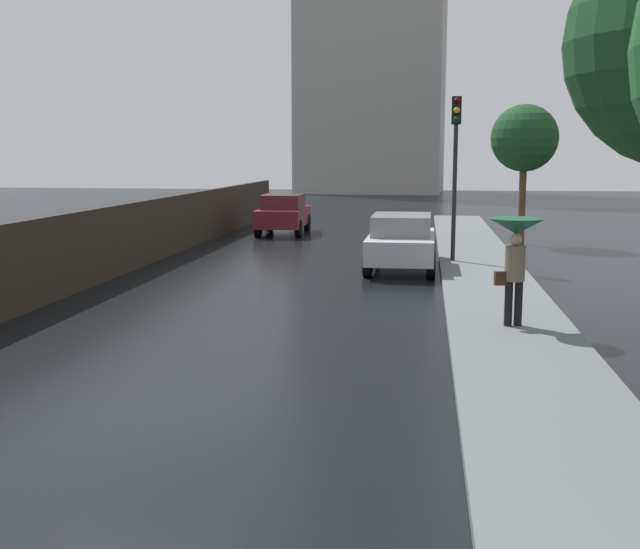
{
  "coord_description": "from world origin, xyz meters",
  "views": [
    {
      "loc": [
        3.57,
        -8.29,
        3.11
      ],
      "look_at": [
        1.9,
        4.03,
        1.18
      ],
      "focal_mm": 43.58,
      "sensor_mm": 36.0,
      "label": 1
    }
  ],
  "objects_px": {
    "car_maroon_near_kerb": "(283,213)",
    "pedestrian_with_umbrella_near": "(516,241)",
    "car_silver_mid_road": "(401,241)",
    "street_tree_mid": "(525,139)",
    "traffic_light": "(456,148)"
  },
  "relations": [
    {
      "from": "car_maroon_near_kerb",
      "to": "pedestrian_with_umbrella_near",
      "type": "distance_m",
      "value": 17.79
    },
    {
      "from": "car_silver_mid_road",
      "to": "car_maroon_near_kerb",
      "type": "bearing_deg",
      "value": 118.87
    },
    {
      "from": "pedestrian_with_umbrella_near",
      "to": "street_tree_mid",
      "type": "bearing_deg",
      "value": -112.48
    },
    {
      "from": "car_silver_mid_road",
      "to": "pedestrian_with_umbrella_near",
      "type": "xyz_separation_m",
      "value": [
        2.17,
        -7.28,
        0.84
      ]
    },
    {
      "from": "car_silver_mid_road",
      "to": "street_tree_mid",
      "type": "distance_m",
      "value": 8.12
    },
    {
      "from": "car_silver_mid_road",
      "to": "street_tree_mid",
      "type": "height_order",
      "value": "street_tree_mid"
    },
    {
      "from": "car_maroon_near_kerb",
      "to": "pedestrian_with_umbrella_near",
      "type": "bearing_deg",
      "value": 112.11
    },
    {
      "from": "pedestrian_with_umbrella_near",
      "to": "car_maroon_near_kerb",
      "type": "bearing_deg",
      "value": -81.89
    },
    {
      "from": "car_silver_mid_road",
      "to": "pedestrian_with_umbrella_near",
      "type": "height_order",
      "value": "pedestrian_with_umbrella_near"
    },
    {
      "from": "car_maroon_near_kerb",
      "to": "traffic_light",
      "type": "height_order",
      "value": "traffic_light"
    },
    {
      "from": "car_maroon_near_kerb",
      "to": "pedestrian_with_umbrella_near",
      "type": "height_order",
      "value": "pedestrian_with_umbrella_near"
    },
    {
      "from": "pedestrian_with_umbrella_near",
      "to": "traffic_light",
      "type": "bearing_deg",
      "value": -100.08
    },
    {
      "from": "street_tree_mid",
      "to": "pedestrian_with_umbrella_near",
      "type": "bearing_deg",
      "value": -97.19
    },
    {
      "from": "traffic_light",
      "to": "car_maroon_near_kerb",
      "type": "bearing_deg",
      "value": 128.27
    },
    {
      "from": "car_maroon_near_kerb",
      "to": "pedestrian_with_umbrella_near",
      "type": "xyz_separation_m",
      "value": [
        7.06,
        -16.31,
        0.82
      ]
    }
  ]
}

